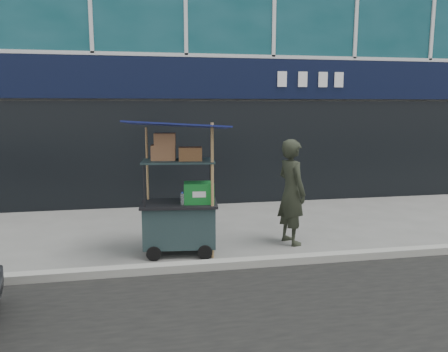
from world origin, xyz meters
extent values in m
plane|color=#62615D|center=(0.00, 0.00, 0.00)|extent=(80.00, 80.00, 0.00)
cube|color=gray|center=(0.00, -0.20, 0.06)|extent=(80.00, 0.18, 0.12)
cube|color=black|center=(0.00, 3.86, 2.90)|extent=(15.68, 0.06, 0.90)
cube|color=black|center=(0.00, 3.90, 1.20)|extent=(15.68, 0.04, 2.40)
cube|color=#192A2B|center=(-0.47, 0.59, 0.46)|extent=(1.16, 0.75, 0.64)
cylinder|color=black|center=(-0.89, 0.29, 0.11)|extent=(0.22, 0.07, 0.22)
cylinder|color=black|center=(-0.13, 0.21, 0.11)|extent=(0.22, 0.07, 0.22)
cube|color=black|center=(-0.47, 0.59, 0.80)|extent=(1.24, 0.83, 0.04)
cylinder|color=black|center=(-1.00, 0.37, 1.12)|extent=(0.03, 0.03, 0.69)
cylinder|color=black|center=(0.00, 0.26, 1.12)|extent=(0.03, 0.03, 0.69)
cylinder|color=black|center=(-0.94, 0.92, 1.12)|extent=(0.03, 0.03, 0.69)
cylinder|color=black|center=(0.06, 0.81, 1.12)|extent=(0.03, 0.03, 0.69)
cube|color=#192A2B|center=(-0.47, 0.59, 1.46)|extent=(1.16, 0.75, 0.03)
cylinder|color=olive|center=(0.00, 0.26, 1.03)|extent=(0.05, 0.05, 2.06)
cylinder|color=olive|center=(-0.94, 0.92, 0.98)|extent=(0.04, 0.04, 1.97)
cube|color=#0C1948|center=(-0.47, 0.59, 2.01)|extent=(1.66, 1.25, 0.18)
cube|color=#106527|center=(-0.17, 0.51, 0.97)|extent=(0.49, 0.37, 0.32)
cylinder|color=silver|center=(-0.44, 0.40, 0.91)|extent=(0.07, 0.07, 0.18)
cylinder|color=#1935BF|center=(-0.44, 0.40, 1.01)|extent=(0.03, 0.03, 0.02)
cube|color=brown|center=(-0.70, 0.66, 1.59)|extent=(0.39, 0.31, 0.23)
cube|color=olive|center=(-0.30, 0.53, 1.58)|extent=(0.37, 0.29, 0.20)
cube|color=brown|center=(-0.67, 0.64, 1.80)|extent=(0.34, 0.27, 0.18)
imported|color=#252A1F|center=(1.41, 0.75, 0.88)|extent=(0.57, 0.73, 1.76)
camera|label=1|loc=(-1.00, -6.04, 2.31)|focal=35.00mm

